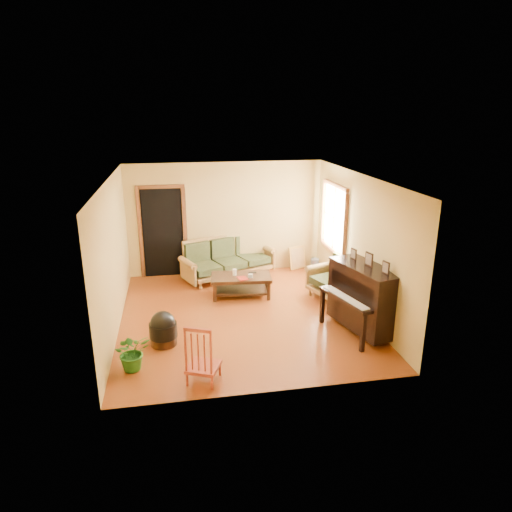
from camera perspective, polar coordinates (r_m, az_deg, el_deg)
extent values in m
plane|color=#682A0D|center=(8.73, -1.70, -7.40)|extent=(5.00, 5.00, 0.00)
cube|color=black|center=(10.64, -11.56, 2.82)|extent=(1.08, 0.16, 2.05)
cube|color=white|center=(9.96, 9.77, 4.72)|extent=(0.12, 1.36, 1.46)
cube|color=olive|center=(10.51, -3.46, -0.26)|extent=(2.31, 1.64, 0.91)
cube|color=black|center=(9.51, -1.86, -3.74)|extent=(1.29, 0.79, 0.45)
cube|color=olive|center=(9.46, 9.56, -2.57)|extent=(1.13, 1.16, 0.92)
cube|color=black|center=(8.11, 13.31, -5.28)|extent=(1.13, 1.53, 1.21)
cylinder|color=black|center=(7.78, -11.50, -9.33)|extent=(0.55, 0.55, 0.43)
cube|color=maroon|center=(6.62, -6.65, -11.86)|extent=(0.58, 0.60, 0.92)
cube|color=gold|center=(11.09, 5.17, -0.19)|extent=(0.45, 0.24, 0.59)
cylinder|color=#33539B|center=(11.24, 7.35, -0.94)|extent=(0.22, 0.22, 0.25)
imported|color=#225F1B|center=(7.17, -15.19, -11.47)|extent=(0.63, 0.58, 0.58)
imported|color=maroon|center=(9.21, -2.23, -2.90)|extent=(0.21, 0.27, 0.02)
cylinder|color=white|center=(9.44, -2.69, -2.02)|extent=(0.10, 0.10, 0.13)
cylinder|color=silver|center=(9.33, -0.71, -2.46)|extent=(0.13, 0.13, 0.07)
cube|color=black|center=(9.58, -0.47, -2.08)|extent=(0.17, 0.06, 0.02)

